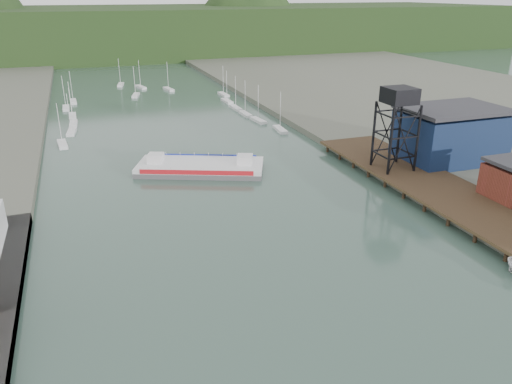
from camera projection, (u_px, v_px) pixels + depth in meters
east_pier at (443, 190)px, 89.11m from camera, size 14.00×70.00×2.45m
lift_tower at (399, 101)px, 94.68m from camera, size 6.50×6.50×16.00m
blue_shed at (450, 135)px, 104.31m from camera, size 20.50×14.50×11.30m
marina_sailboats at (154, 107)px, 159.84m from camera, size 57.71×92.65×0.90m
distant_hills at (103, 35)px, 297.07m from camera, size 500.00×120.00×80.00m
chain_ferry at (200, 167)px, 103.61m from camera, size 27.78×19.35×3.71m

